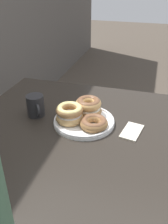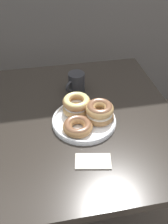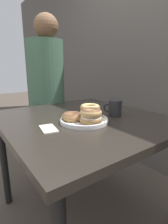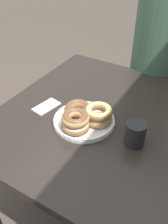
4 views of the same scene
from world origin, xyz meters
name	(u,v)px [view 2 (image 2 of 4)]	position (x,y,z in m)	size (l,w,h in m)	color
dining_table	(63,130)	(0.00, 0.14, 0.67)	(1.02, 0.95, 0.75)	#28231E
donut_plate	(85,114)	(0.10, 0.10, 0.79)	(0.29, 0.29, 0.09)	white
coffee_mug	(76,83)	(0.10, 0.33, 0.81)	(0.11, 0.09, 0.10)	#232326
napkin	(93,161)	(0.08, -0.13, 0.76)	(0.14, 0.10, 0.01)	beige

